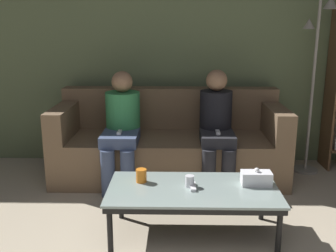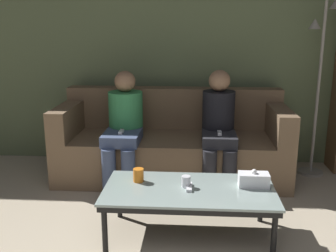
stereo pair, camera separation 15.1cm
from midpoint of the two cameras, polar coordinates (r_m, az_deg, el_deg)
wall_back at (r=4.42m, az=-0.65°, el=11.40°), size 12.00×0.06×2.60m
couch at (r=4.08m, az=-0.86°, el=-2.76°), size 2.30×0.89×0.88m
coffee_table at (r=2.91m, az=2.13°, el=-9.64°), size 1.24×0.63×0.38m
cup_near_left at (r=2.90m, az=1.66°, el=-8.02°), size 0.07×0.07×0.09m
cup_near_right at (r=2.99m, az=-5.35°, el=-7.19°), size 0.08×0.08×0.10m
tissue_box at (r=2.99m, az=11.27°, el=-7.43°), size 0.22×0.12×0.13m
game_remote at (r=2.89m, az=2.14°, el=-8.78°), size 0.04×0.15×0.02m
standing_lamp at (r=4.28m, az=19.71°, el=7.92°), size 0.31×0.26×1.81m
seated_person_left_end at (r=3.84m, az=-7.85°, el=0.23°), size 0.34×0.69×1.10m
seated_person_mid_left at (r=3.81m, az=5.93°, el=0.24°), size 0.32×0.64×1.12m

